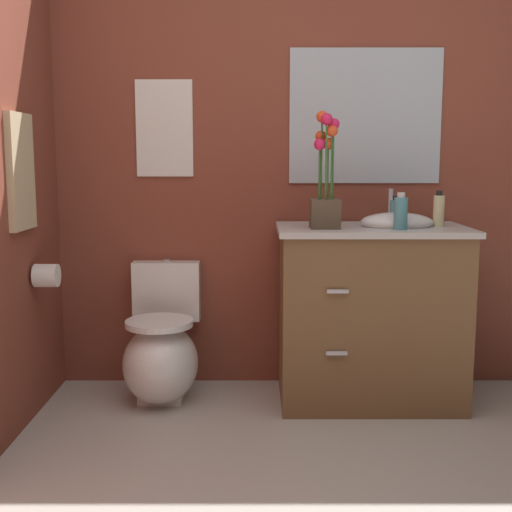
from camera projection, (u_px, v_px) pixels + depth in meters
name	position (u px, v px, depth m)	size (l,w,h in m)	color
wall_back	(341.00, 155.00, 3.57)	(4.08, 0.05, 2.50)	brown
toilet	(164.00, 352.00, 3.42)	(0.38, 0.59, 0.69)	white
vanity_cabinet	(373.00, 313.00, 3.36)	(0.94, 0.56, 1.08)	brown
flower_vase	(328.00, 188.00, 3.18)	(0.14, 0.14, 0.56)	#4C3D2D
soap_bottle	(441.00, 210.00, 3.30)	(0.05, 0.05, 0.18)	beige
lotion_bottle	(403.00, 213.00, 3.15)	(0.07, 0.07, 0.18)	teal
hand_wash_bottle	(398.00, 212.00, 3.32)	(0.06, 0.06, 0.15)	teal
wall_poster	(167.00, 128.00, 3.52)	(0.30, 0.01, 0.50)	silver
wall_mirror	(368.00, 116.00, 3.51)	(0.80, 0.01, 0.70)	#B2BCC6
hanging_towel	(24.00, 172.00, 2.98)	(0.03, 0.28, 0.52)	tan
toilet_paper_roll	(49.00, 275.00, 3.17)	(0.11, 0.11, 0.11)	white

